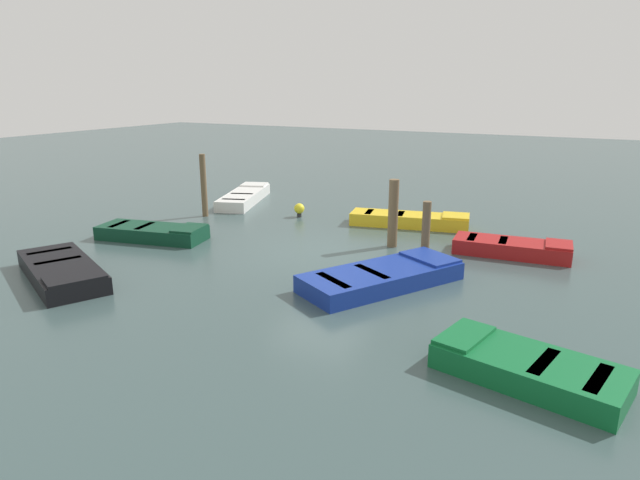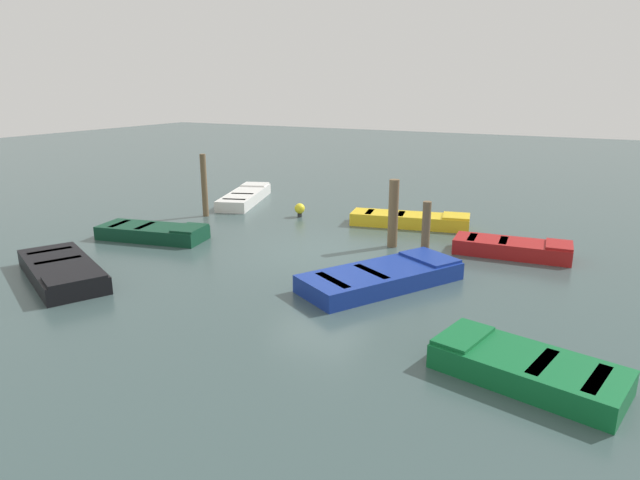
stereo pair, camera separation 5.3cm
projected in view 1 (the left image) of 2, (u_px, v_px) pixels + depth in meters
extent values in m
plane|color=#384C4C|center=(320.00, 252.00, 14.99)|extent=(80.00, 80.00, 0.00)
cube|color=#0C3823|center=(152.00, 233.00, 16.20)|extent=(3.37, 1.79, 0.40)
cube|color=maroon|center=(152.00, 228.00, 16.16)|extent=(2.85, 1.44, 0.04)
cube|color=#0C3823|center=(189.00, 228.00, 15.81)|extent=(0.90, 1.18, 0.06)
cube|color=maroon|center=(145.00, 226.00, 16.21)|extent=(0.38, 0.94, 0.04)
cube|color=maroon|center=(119.00, 224.00, 16.44)|extent=(0.38, 0.94, 0.04)
cube|color=silver|center=(244.00, 197.00, 21.33)|extent=(2.33, 4.10, 0.40)
cube|color=#334772|center=(244.00, 194.00, 21.29)|extent=(1.91, 3.46, 0.04)
cube|color=silver|center=(254.00, 184.00, 22.73)|extent=(1.23, 1.15, 0.06)
cube|color=navy|center=(242.00, 194.00, 20.99)|extent=(0.89, 0.47, 0.04)
cube|color=navy|center=(233.00, 200.00, 19.96)|extent=(0.89, 0.47, 0.04)
cube|color=navy|center=(381.00, 277.00, 12.46)|extent=(3.17, 4.03, 0.40)
cube|color=silver|center=(382.00, 271.00, 12.42)|extent=(2.60, 3.38, 0.04)
cube|color=navy|center=(430.00, 257.00, 13.17)|extent=(1.56, 1.38, 0.06)
cube|color=#A4A49F|center=(372.00, 272.00, 12.26)|extent=(1.09, 0.74, 0.04)
cube|color=#A4A49F|center=(333.00, 281.00, 11.72)|extent=(1.09, 0.74, 0.04)
cube|color=gold|center=(409.00, 220.00, 17.73)|extent=(3.89, 1.76, 0.40)
cube|color=#4C3319|center=(409.00, 216.00, 17.69)|extent=(3.30, 1.43, 0.04)
cube|color=gold|center=(456.00, 216.00, 17.28)|extent=(1.00, 1.06, 0.06)
cube|color=#42301E|center=(401.00, 214.00, 17.75)|extent=(0.36, 0.81, 0.04)
cube|color=#42301E|center=(369.00, 212.00, 18.02)|extent=(0.36, 0.81, 0.04)
cube|color=maroon|center=(511.00, 248.00, 14.69)|extent=(3.06, 1.31, 0.40)
cube|color=black|center=(512.00, 243.00, 14.65)|extent=(2.60, 1.04, 0.04)
cube|color=maroon|center=(559.00, 245.00, 14.19)|extent=(0.73, 1.02, 0.06)
cube|color=black|center=(503.00, 241.00, 14.72)|extent=(0.27, 0.85, 0.04)
cube|color=black|center=(472.00, 237.00, 15.03)|extent=(0.27, 0.85, 0.04)
cube|color=black|center=(62.00, 271.00, 12.88)|extent=(3.72, 2.74, 0.40)
cube|color=gray|center=(61.00, 265.00, 12.84)|extent=(3.12, 2.24, 0.04)
cube|color=black|center=(75.00, 278.00, 11.76)|extent=(1.22, 1.42, 0.06)
cube|color=#776E5D|center=(58.00, 261.00, 13.03)|extent=(0.64, 1.02, 0.04)
cube|color=#776E5D|center=(50.00, 251.00, 13.77)|extent=(0.64, 1.02, 0.04)
cube|color=#0F602D|center=(529.00, 368.00, 8.46)|extent=(3.01, 1.87, 0.40)
cube|color=orange|center=(530.00, 360.00, 8.42)|extent=(2.54, 1.50, 0.04)
cube|color=#0F602D|center=(464.00, 335.00, 9.07)|extent=(0.86, 1.27, 0.06)
cube|color=#B06E1E|center=(544.00, 362.00, 8.28)|extent=(0.42, 1.02, 0.04)
cube|color=#B06E1E|center=(599.00, 379.00, 7.80)|extent=(0.42, 1.02, 0.04)
cylinder|color=brown|center=(426.00, 231.00, 14.22)|extent=(0.22, 0.22, 1.55)
cylinder|color=brown|center=(393.00, 214.00, 15.27)|extent=(0.28, 0.28, 1.92)
cylinder|color=brown|center=(204.00, 186.00, 18.82)|extent=(0.20, 0.20, 2.17)
cylinder|color=#262626|center=(299.00, 215.00, 18.98)|extent=(0.16, 0.16, 0.12)
sphere|color=yellow|center=(299.00, 208.00, 18.92)|extent=(0.36, 0.36, 0.36)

